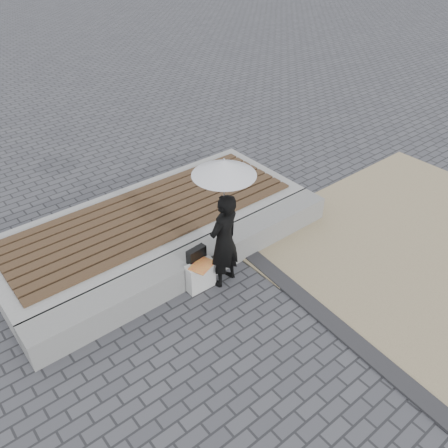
{
  "coord_description": "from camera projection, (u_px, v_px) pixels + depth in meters",
  "views": [
    {
      "loc": [
        -2.95,
        -2.67,
        4.53
      ],
      "look_at": [
        0.2,
        1.21,
        1.0
      ],
      "focal_mm": 37.39,
      "sensor_mm": 36.0,
      "label": 1
    }
  ],
  "objects": [
    {
      "name": "ground",
      "position": [
        273.0,
        338.0,
        5.83
      ],
      "size": [
        80.0,
        80.0,
        0.0
      ],
      "primitive_type": "plane",
      "color": "#48494D",
      "rests_on": "ground"
    },
    {
      "name": "terrazzo_zone",
      "position": [
        446.0,
        255.0,
        7.16
      ],
      "size": [
        5.0,
        5.0,
        0.02
      ],
      "primitive_type": "cube",
      "color": "tan",
      "rests_on": "ground"
    },
    {
      "name": "edging_band",
      "position": [
        343.0,
        332.0,
        5.89
      ],
      "size": [
        0.61,
        5.2,
        0.04
      ],
      "primitive_type": "cube",
      "rotation": [
        0.0,
        0.0,
        -0.07
      ],
      "color": "#2D2D2F",
      "rests_on": "ground"
    },
    {
      "name": "seating_ledge",
      "position": [
        196.0,
        262.0,
        6.73
      ],
      "size": [
        5.0,
        0.45,
        0.4
      ],
      "primitive_type": "cube",
      "color": "gray",
      "rests_on": "ground"
    },
    {
      "name": "timber_platform",
      "position": [
        152.0,
        225.0,
        7.49
      ],
      "size": [
        5.0,
        2.0,
        0.4
      ],
      "primitive_type": "cube",
      "color": "#A2A29D",
      "rests_on": "ground"
    },
    {
      "name": "timber_decking",
      "position": [
        151.0,
        214.0,
        7.36
      ],
      "size": [
        4.6,
        1.6,
        0.04
      ],
      "primitive_type": null,
      "color": "brown",
      "rests_on": "timber_platform"
    },
    {
      "name": "woman",
      "position": [
        224.0,
        241.0,
        6.28
      ],
      "size": [
        0.58,
        0.44,
        1.44
      ],
      "primitive_type": "imported",
      "rotation": [
        0.0,
        0.0,
        3.34
      ],
      "color": "black",
      "rests_on": "ground"
    },
    {
      "name": "parasol",
      "position": [
        224.0,
        168.0,
        5.64
      ],
      "size": [
        0.81,
        0.81,
        1.03
      ],
      "rotation": [
        0.0,
        0.0,
        0.25
      ],
      "color": "#AEADB2",
      "rests_on": "ground"
    },
    {
      "name": "handbag",
      "position": [
        196.0,
        254.0,
        6.39
      ],
      "size": [
        0.3,
        0.13,
        0.21
      ],
      "primitive_type": "cube",
      "rotation": [
        0.0,
        0.0,
        0.09
      ],
      "color": "black",
      "rests_on": "seating_ledge"
    },
    {
      "name": "canvas_tote",
      "position": [
        200.0,
        276.0,
        6.46
      ],
      "size": [
        0.42,
        0.18,
        0.43
      ],
      "primitive_type": "cube",
      "rotation": [
        0.0,
        0.0,
        -0.02
      ],
      "color": "silver",
      "rests_on": "ground"
    },
    {
      "name": "magazine",
      "position": [
        202.0,
        265.0,
        6.3
      ],
      "size": [
        0.4,
        0.35,
        0.01
      ],
      "primitive_type": "cube",
      "rotation": [
        0.0,
        0.0,
        0.35
      ],
      "color": "red",
      "rests_on": "canvas_tote"
    }
  ]
}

